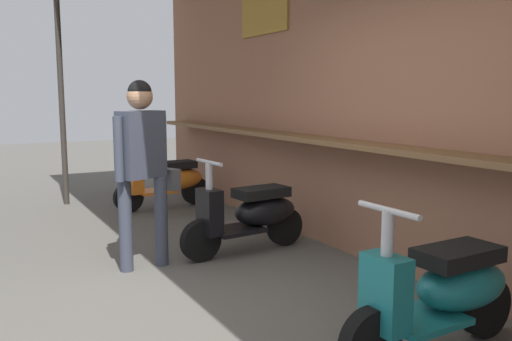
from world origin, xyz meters
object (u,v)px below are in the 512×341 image
scooter_black (252,214)px  shopper_with_handbag (143,155)px  scooter_orange (168,180)px  scooter_teal (443,291)px

scooter_black → shopper_with_handbag: 1.28m
scooter_black → shopper_with_handbag: size_ratio=0.82×
scooter_orange → shopper_with_handbag: size_ratio=0.82×
scooter_orange → scooter_black: 2.45m
scooter_orange → scooter_teal: 4.89m
scooter_orange → shopper_with_handbag: shopper_with_handbag is taller
scooter_teal → shopper_with_handbag: bearing=-67.3°
scooter_teal → scooter_black: bearing=-91.2°
scooter_orange → shopper_with_handbag: 2.73m
scooter_teal → shopper_with_handbag: (-2.48, -1.10, 0.66)m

